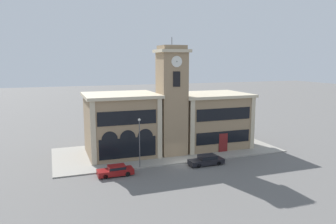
{
  "coord_description": "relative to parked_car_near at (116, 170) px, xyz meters",
  "views": [
    {
      "loc": [
        -17.28,
        -40.88,
        14.36
      ],
      "look_at": [
        -1.31,
        3.22,
        6.95
      ],
      "focal_mm": 35.0,
      "sensor_mm": 36.0,
      "label": 1
    }
  ],
  "objects": [
    {
      "name": "town_hall_left_wing",
      "position": [
        2.69,
        9.21,
        4.04
      ],
      "size": [
        10.88,
        9.68,
        9.41
      ],
      "color": "#937A5B",
      "rests_on": "ground_plane"
    },
    {
      "name": "town_hall_right_wing",
      "position": [
        17.93,
        9.21,
        3.81
      ],
      "size": [
        12.01,
        9.68,
        8.95
      ],
      "color": "#937A5B",
      "rests_on": "ground_plane"
    },
    {
      "name": "ground_plane",
      "position": [
        10.03,
        1.53,
        -0.69
      ],
      "size": [
        300.0,
        300.0,
        0.0
      ],
      "primitive_type": "plane",
      "color": "#605E5B"
    },
    {
      "name": "parked_car_near",
      "position": [
        0.0,
        0.0,
        0.0
      ],
      "size": [
        4.53,
        1.87,
        1.31
      ],
      "rotation": [
        0.0,
        0.0,
        3.16
      ],
      "color": "maroon",
      "rests_on": "ground_plane"
    },
    {
      "name": "street_lamp",
      "position": [
        3.63,
        1.85,
        3.74
      ],
      "size": [
        0.36,
        0.36,
        6.65
      ],
      "color": "#4C4C51",
      "rests_on": "sidewalk_kerb"
    },
    {
      "name": "clock_tower",
      "position": [
        10.03,
        6.69,
        7.64
      ],
      "size": [
        4.59,
        4.59,
        17.75
      ],
      "color": "#937A5B",
      "rests_on": "ground_plane"
    },
    {
      "name": "sidewalk_kerb",
      "position": [
        10.03,
        8.63,
        -0.61
      ],
      "size": [
        35.11,
        14.2,
        0.15
      ],
      "color": "gray",
      "rests_on": "ground_plane"
    },
    {
      "name": "parked_car_mid",
      "position": [
        12.7,
        0.0,
        0.04
      ],
      "size": [
        4.93,
        1.92,
        1.4
      ],
      "rotation": [
        0.0,
        0.0,
        3.16
      ],
      "color": "black",
      "rests_on": "ground_plane"
    }
  ]
}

